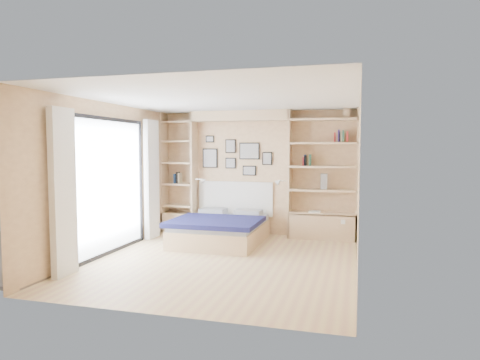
# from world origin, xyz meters

# --- Properties ---
(ground) EXTENTS (4.50, 4.50, 0.00)m
(ground) POSITION_xyz_m (0.00, 0.00, 0.00)
(ground) COLOR #DABE80
(ground) RESTS_ON ground
(room_shell) EXTENTS (4.50, 4.50, 4.50)m
(room_shell) POSITION_xyz_m (-0.39, 1.52, 1.08)
(room_shell) COLOR #DFB784
(room_shell) RESTS_ON ground
(bed) EXTENTS (1.58, 1.94, 1.07)m
(bed) POSITION_xyz_m (-0.45, 1.27, 0.26)
(bed) COLOR #DFBC8A
(bed) RESTS_ON ground
(photo_gallery) EXTENTS (1.48, 0.02, 0.82)m
(photo_gallery) POSITION_xyz_m (-0.45, 2.22, 1.60)
(photo_gallery) COLOR black
(photo_gallery) RESTS_ON ground
(reading_lamps) EXTENTS (1.92, 0.12, 0.15)m
(reading_lamps) POSITION_xyz_m (-0.30, 2.00, 1.10)
(reading_lamps) COLOR silver
(reading_lamps) RESTS_ON ground
(shelf_decor) EXTENTS (3.60, 0.23, 2.03)m
(shelf_decor) POSITION_xyz_m (1.10, 2.07, 1.70)
(shelf_decor) COLOR #A51E1E
(shelf_decor) RESTS_ON ground
(deck) EXTENTS (3.20, 4.00, 0.05)m
(deck) POSITION_xyz_m (-3.60, 0.00, 0.00)
(deck) COLOR #6D6051
(deck) RESTS_ON ground
(deck_chair) EXTENTS (0.65, 0.81, 0.71)m
(deck_chair) POSITION_xyz_m (-3.37, 0.01, 0.34)
(deck_chair) COLOR tan
(deck_chair) RESTS_ON ground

